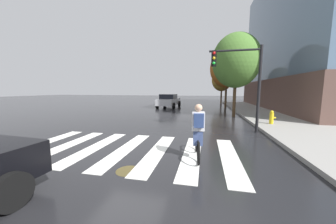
% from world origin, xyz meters
% --- Properties ---
extents(ground_plane, '(120.00, 120.00, 0.00)m').
position_xyz_m(ground_plane, '(0.00, 0.00, 0.00)').
color(ground_plane, black).
extents(crosswalk_stripes, '(7.61, 3.84, 0.01)m').
position_xyz_m(crosswalk_stripes, '(-0.07, 0.00, 0.01)').
color(crosswalk_stripes, silver).
rests_on(crosswalk_stripes, ground).
extents(manhole_cover, '(0.64, 0.64, 0.01)m').
position_xyz_m(manhole_cover, '(0.75, -1.53, 0.00)').
color(manhole_cover, '#473D1E').
rests_on(manhole_cover, ground).
extents(sedan_mid, '(2.42, 4.75, 1.60)m').
position_xyz_m(sedan_mid, '(-1.63, 15.14, 0.83)').
color(sedan_mid, '#B7B7BC').
rests_on(sedan_mid, ground).
extents(cyclist, '(0.38, 1.71, 1.69)m').
position_xyz_m(cyclist, '(2.49, -0.35, 0.84)').
color(cyclist, black).
rests_on(cyclist, ground).
extents(traffic_light_near, '(2.47, 0.28, 4.20)m').
position_xyz_m(traffic_light_near, '(4.37, 3.66, 2.86)').
color(traffic_light_near, black).
rests_on(traffic_light_near, ground).
extents(fire_hydrant, '(0.33, 0.22, 0.78)m').
position_xyz_m(fire_hydrant, '(6.45, 5.45, 0.53)').
color(fire_hydrant, gold).
rests_on(fire_hydrant, sidewalk).
extents(street_tree_near, '(3.58, 3.58, 6.38)m').
position_xyz_m(street_tree_near, '(4.91, 8.96, 4.31)').
color(street_tree_near, '#4C3823').
rests_on(street_tree_near, ground).
extents(street_tree_mid, '(3.77, 3.77, 6.71)m').
position_xyz_m(street_tree_mid, '(5.01, 15.86, 4.53)').
color(street_tree_mid, '#4C3823').
rests_on(street_tree_mid, ground).
extents(street_tree_far, '(3.03, 3.03, 5.38)m').
position_xyz_m(street_tree_far, '(5.11, 23.13, 3.63)').
color(street_tree_far, '#4C3823').
rests_on(street_tree_far, ground).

